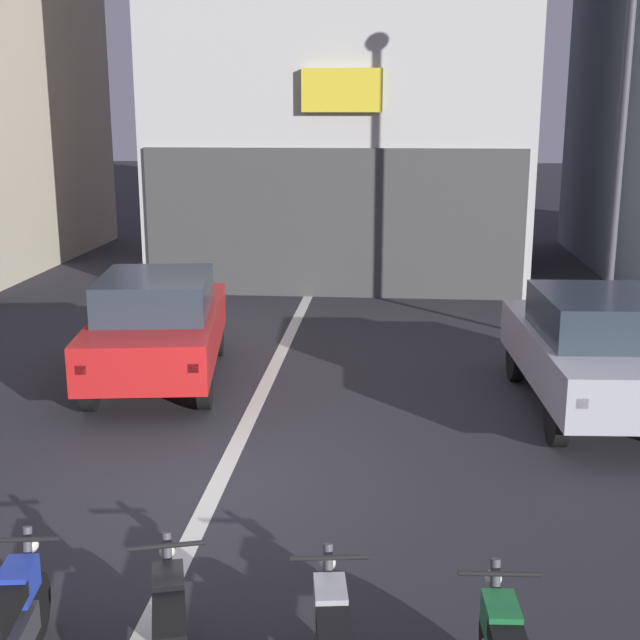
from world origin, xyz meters
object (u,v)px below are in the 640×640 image
car_silver_parked_kerbside (596,348)px  motorcycle_blue_row_leftmost (13,627)px  street_lamp (625,88)px  car_red_crossing_near (158,324)px  motorcycle_black_row_left_mid (170,635)px

car_silver_parked_kerbside → motorcycle_blue_row_leftmost: car_silver_parked_kerbside is taller
street_lamp → motorcycle_blue_row_leftmost: 11.63m
car_red_crossing_near → car_silver_parked_kerbside: 6.23m
car_silver_parked_kerbside → street_lamp: (0.83, 2.91, 3.42)m
car_silver_parked_kerbside → motorcycle_blue_row_leftmost: bearing=-130.6°
car_red_crossing_near → motorcycle_blue_row_leftmost: (0.88, -6.96, -0.43)m
car_red_crossing_near → motorcycle_blue_row_leftmost: 7.03m
car_silver_parked_kerbside → street_lamp: street_lamp is taller
car_red_crossing_near → motorcycle_blue_row_leftmost: size_ratio=2.59×
car_red_crossing_near → car_silver_parked_kerbside: bearing=-7.1°
car_silver_parked_kerbside → motorcycle_blue_row_leftmost: size_ratio=2.52×
car_red_crossing_near → motorcycle_black_row_left_mid: size_ratio=2.65×
car_red_crossing_near → motorcycle_black_row_left_mid: 7.24m
street_lamp → motorcycle_blue_row_leftmost: (-6.13, -9.10, -3.85)m
car_silver_parked_kerbside → street_lamp: 4.57m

